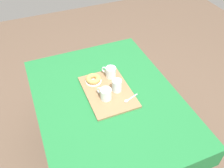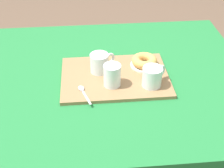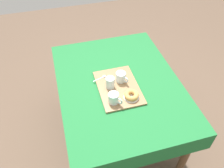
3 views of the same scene
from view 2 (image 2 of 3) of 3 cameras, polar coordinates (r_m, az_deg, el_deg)
name	(u,v)px [view 2 (image 2 of 3)]	position (r m, az deg, el deg)	size (l,w,h in m)	color
dining_table	(102,91)	(1.42, -1.81, -1.38)	(1.32, 1.01, 0.74)	#1E6B33
serving_tray	(115,77)	(1.35, 0.54, 1.30)	(0.46, 0.33, 0.02)	olive
tea_mug_left	(152,77)	(1.28, 7.39, 1.28)	(0.11, 0.10, 0.08)	silver
tea_mug_right	(100,63)	(1.35, -2.24, 3.79)	(0.11, 0.09, 0.08)	silver
water_glass_near	(112,76)	(1.27, 0.03, 1.47)	(0.07, 0.07, 0.09)	silver
donut_plate_left	(144,65)	(1.41, 5.88, 3.47)	(0.12, 0.12, 0.01)	white
sugar_donut_left	(144,61)	(1.40, 5.94, 4.24)	(0.11, 0.11, 0.04)	tan
teaspoon_near	(82,90)	(1.26, -5.44, -1.14)	(0.06, 0.12, 0.01)	silver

